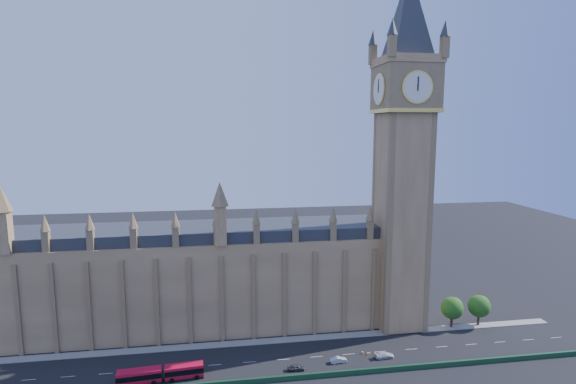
{
  "coord_description": "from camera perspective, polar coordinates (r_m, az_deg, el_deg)",
  "views": [
    {
      "loc": [
        -10.29,
        -98.2,
        54.35
      ],
      "look_at": [
        6.65,
        10.0,
        38.52
      ],
      "focal_mm": 28.0,
      "sensor_mm": 36.0,
      "label": 1
    }
  ],
  "objects": [
    {
      "name": "cone_c",
      "position": [
        116.79,
        10.3,
        -19.47
      ],
      "size": [
        0.52,
        0.52,
        0.64
      ],
      "rotation": [
        0.0,
        0.0,
        0.36
      ],
      "color": "black",
      "rests_on": "ground"
    },
    {
      "name": "kerb_north",
      "position": [
        121.03,
        -3.24,
        -18.43
      ],
      "size": [
        160.0,
        3.0,
        0.16
      ],
      "primitive_type": "cube",
      "color": "gray",
      "rests_on": "ground"
    },
    {
      "name": "palace_westminster",
      "position": [
        127.68,
        -15.3,
        -10.56
      ],
      "size": [
        120.0,
        20.0,
        28.0
      ],
      "color": "olive",
      "rests_on": "ground"
    },
    {
      "name": "car_silver",
      "position": [
        112.18,
        6.43,
        -20.42
      ],
      "size": [
        4.09,
        1.71,
        1.31
      ],
      "primitive_type": "imported",
      "rotation": [
        0.0,
        0.0,
        1.65
      ],
      "color": "#B6B8BE",
      "rests_on": "ground"
    },
    {
      "name": "cone_b",
      "position": [
        116.5,
        10.08,
        -19.52
      ],
      "size": [
        0.57,
        0.57,
        0.7
      ],
      "rotation": [
        0.0,
        0.0,
        0.38
      ],
      "color": "black",
      "rests_on": "ground"
    },
    {
      "name": "tree_east_far",
      "position": [
        138.09,
        23.17,
        -13.12
      ],
      "size": [
        6.0,
        6.0,
        8.5
      ],
      "color": "#382619",
      "rests_on": "ground"
    },
    {
      "name": "ground",
      "position": [
        112.7,
        -2.73,
        -20.61
      ],
      "size": [
        400.0,
        400.0,
        0.0
      ],
      "primitive_type": "plane",
      "color": "black",
      "rests_on": "ground"
    },
    {
      "name": "car_grey",
      "position": [
        108.61,
        1.04,
        -21.4
      ],
      "size": [
        3.95,
        1.75,
        1.32
      ],
      "primitive_type": "imported",
      "rotation": [
        0.0,
        0.0,
        1.52
      ],
      "color": "#3E4046",
      "rests_on": "ground"
    },
    {
      "name": "red_bus",
      "position": [
        107.99,
        -15.86,
        -21.33
      ],
      "size": [
        18.26,
        4.11,
        3.08
      ],
      "rotation": [
        0.0,
        0.0,
        0.08
      ],
      "color": "red",
      "rests_on": "ground"
    },
    {
      "name": "cone_a",
      "position": [
        116.69,
        9.46,
        -19.44
      ],
      "size": [
        0.58,
        0.58,
        0.77
      ],
      "rotation": [
        0.0,
        0.0,
        -0.23
      ],
      "color": "black",
      "rests_on": "ground"
    },
    {
      "name": "car_white",
      "position": [
        115.72,
        12.15,
        -19.6
      ],
      "size": [
        4.82,
        2.26,
        1.36
      ],
      "primitive_type": "imported",
      "rotation": [
        0.0,
        0.0,
        1.65
      ],
      "color": "silver",
      "rests_on": "ground"
    },
    {
      "name": "tree_east_near",
      "position": [
        134.18,
        20.19,
        -13.58
      ],
      "size": [
        6.0,
        6.0,
        8.5
      ],
      "color": "#382619",
      "rests_on": "ground"
    },
    {
      "name": "elizabeth_tower",
      "position": [
        122.14,
        14.53,
        8.06
      ],
      "size": [
        20.59,
        20.59,
        105.0
      ],
      "color": "olive",
      "rests_on": "ground"
    },
    {
      "name": "cone_d",
      "position": [
        116.56,
        12.83,
        -19.61
      ],
      "size": [
        0.53,
        0.53,
        0.64
      ],
      "rotation": [
        0.0,
        0.0,
        -0.4
      ],
      "color": "black",
      "rests_on": "ground"
    },
    {
      "name": "bridge_parapet",
      "position": [
        104.65,
        -2.16,
        -22.69
      ],
      "size": [
        160.0,
        0.6,
        1.2
      ],
      "primitive_type": "cube",
      "color": "#1E4C2D",
      "rests_on": "ground"
    }
  ]
}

